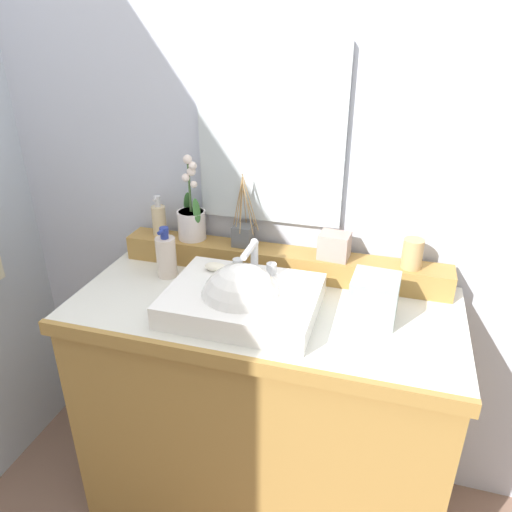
{
  "coord_description": "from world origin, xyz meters",
  "views": [
    {
      "loc": [
        0.34,
        -1.24,
        1.66
      ],
      "look_at": [
        -0.02,
        -0.02,
        1.04
      ],
      "focal_mm": 34.44,
      "sensor_mm": 36.0,
      "label": 1
    }
  ],
  "objects_px": {
    "soap_bar": "(215,267)",
    "lotion_bottle": "(166,256)",
    "potted_plant": "(192,218)",
    "tumbler_cup": "(412,254)",
    "sink_basin": "(242,302)",
    "trinket_box": "(334,246)",
    "soap_dispenser": "(159,219)",
    "reed_diffuser": "(243,234)",
    "tissue_box": "(374,298)"
  },
  "relations": [
    {
      "from": "soap_bar",
      "to": "lotion_bottle",
      "type": "height_order",
      "value": "lotion_bottle"
    },
    {
      "from": "potted_plant",
      "to": "tumbler_cup",
      "type": "xyz_separation_m",
      "value": [
        0.74,
        -0.02,
        -0.03
      ]
    },
    {
      "from": "potted_plant",
      "to": "tumbler_cup",
      "type": "bearing_deg",
      "value": -1.44
    },
    {
      "from": "sink_basin",
      "to": "soap_bar",
      "type": "xyz_separation_m",
      "value": [
        -0.12,
        0.1,
        0.05
      ]
    },
    {
      "from": "sink_basin",
      "to": "trinket_box",
      "type": "height_order",
      "value": "sink_basin"
    },
    {
      "from": "soap_bar",
      "to": "sink_basin",
      "type": "bearing_deg",
      "value": -40.64
    },
    {
      "from": "soap_bar",
      "to": "soap_dispenser",
      "type": "relative_size",
      "value": 0.48
    },
    {
      "from": "soap_bar",
      "to": "potted_plant",
      "type": "xyz_separation_m",
      "value": [
        -0.16,
        0.19,
        0.08
      ]
    },
    {
      "from": "soap_bar",
      "to": "potted_plant",
      "type": "distance_m",
      "value": 0.25
    },
    {
      "from": "sink_basin",
      "to": "reed_diffuser",
      "type": "relative_size",
      "value": 1.75
    },
    {
      "from": "soap_bar",
      "to": "potted_plant",
      "type": "relative_size",
      "value": 0.23
    },
    {
      "from": "soap_dispenser",
      "to": "trinket_box",
      "type": "relative_size",
      "value": 1.51
    },
    {
      "from": "reed_diffuser",
      "to": "sink_basin",
      "type": "bearing_deg",
      "value": -72.94
    },
    {
      "from": "potted_plant",
      "to": "soap_dispenser",
      "type": "relative_size",
      "value": 2.06
    },
    {
      "from": "soap_dispenser",
      "to": "tissue_box",
      "type": "xyz_separation_m",
      "value": [
        0.77,
        -0.2,
        -0.08
      ]
    },
    {
      "from": "soap_bar",
      "to": "soap_dispenser",
      "type": "bearing_deg",
      "value": 147.13
    },
    {
      "from": "soap_bar",
      "to": "lotion_bottle",
      "type": "bearing_deg",
      "value": 166.92
    },
    {
      "from": "tissue_box",
      "to": "soap_dispenser",
      "type": "bearing_deg",
      "value": 165.19
    },
    {
      "from": "tumbler_cup",
      "to": "trinket_box",
      "type": "height_order",
      "value": "tumbler_cup"
    },
    {
      "from": "tumbler_cup",
      "to": "trinket_box",
      "type": "bearing_deg",
      "value": 179.56
    },
    {
      "from": "soap_bar",
      "to": "reed_diffuser",
      "type": "xyz_separation_m",
      "value": [
        0.03,
        0.18,
        0.04
      ]
    },
    {
      "from": "soap_bar",
      "to": "trinket_box",
      "type": "bearing_deg",
      "value": 25.95
    },
    {
      "from": "lotion_bottle",
      "to": "tissue_box",
      "type": "bearing_deg",
      "value": -5.67
    },
    {
      "from": "tumbler_cup",
      "to": "potted_plant",
      "type": "bearing_deg",
      "value": 178.56
    },
    {
      "from": "lotion_bottle",
      "to": "tumbler_cup",
      "type": "bearing_deg",
      "value": 8.92
    },
    {
      "from": "tissue_box",
      "to": "tumbler_cup",
      "type": "bearing_deg",
      "value": 63.46
    },
    {
      "from": "tumbler_cup",
      "to": "tissue_box",
      "type": "relative_size",
      "value": 0.72
    },
    {
      "from": "sink_basin",
      "to": "soap_bar",
      "type": "relative_size",
      "value": 6.27
    },
    {
      "from": "sink_basin",
      "to": "potted_plant",
      "type": "distance_m",
      "value": 0.42
    },
    {
      "from": "reed_diffuser",
      "to": "trinket_box",
      "type": "distance_m",
      "value": 0.31
    },
    {
      "from": "soap_dispenser",
      "to": "reed_diffuser",
      "type": "distance_m",
      "value": 0.31
    },
    {
      "from": "sink_basin",
      "to": "lotion_bottle",
      "type": "relative_size",
      "value": 2.5
    },
    {
      "from": "soap_dispenser",
      "to": "tissue_box",
      "type": "bearing_deg",
      "value": -14.81
    },
    {
      "from": "potted_plant",
      "to": "lotion_bottle",
      "type": "relative_size",
      "value": 1.7
    },
    {
      "from": "potted_plant",
      "to": "tumbler_cup",
      "type": "relative_size",
      "value": 3.14
    },
    {
      "from": "trinket_box",
      "to": "lotion_bottle",
      "type": "distance_m",
      "value": 0.55
    },
    {
      "from": "soap_dispenser",
      "to": "lotion_bottle",
      "type": "height_order",
      "value": "soap_dispenser"
    },
    {
      "from": "soap_bar",
      "to": "potted_plant",
      "type": "height_order",
      "value": "potted_plant"
    },
    {
      "from": "potted_plant",
      "to": "reed_diffuser",
      "type": "bearing_deg",
      "value": -1.41
    },
    {
      "from": "potted_plant",
      "to": "trinket_box",
      "type": "relative_size",
      "value": 3.11
    },
    {
      "from": "trinket_box",
      "to": "tissue_box",
      "type": "xyz_separation_m",
      "value": [
        0.15,
        -0.19,
        -0.06
      ]
    },
    {
      "from": "reed_diffuser",
      "to": "potted_plant",
      "type": "bearing_deg",
      "value": 178.59
    },
    {
      "from": "potted_plant",
      "to": "tissue_box",
      "type": "height_order",
      "value": "potted_plant"
    },
    {
      "from": "sink_basin",
      "to": "tissue_box",
      "type": "bearing_deg",
      "value": 12.15
    },
    {
      "from": "reed_diffuser",
      "to": "trinket_box",
      "type": "bearing_deg",
      "value": -2.23
    },
    {
      "from": "trinket_box",
      "to": "soap_dispenser",
      "type": "bearing_deg",
      "value": -175.89
    },
    {
      "from": "soap_bar",
      "to": "lotion_bottle",
      "type": "distance_m",
      "value": 0.2
    },
    {
      "from": "soap_bar",
      "to": "tissue_box",
      "type": "height_order",
      "value": "tissue_box"
    },
    {
      "from": "sink_basin",
      "to": "tissue_box",
      "type": "height_order",
      "value": "sink_basin"
    },
    {
      "from": "trinket_box",
      "to": "tissue_box",
      "type": "distance_m",
      "value": 0.25
    }
  ]
}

